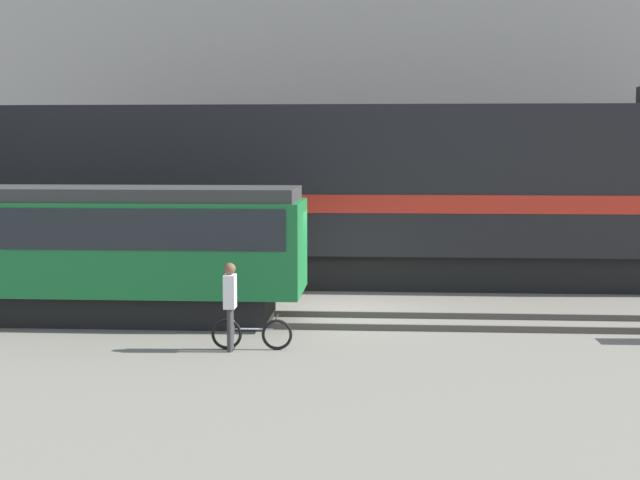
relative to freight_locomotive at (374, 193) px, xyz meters
The scene contains 8 objects.
ground_plane 5.16m from the freight_locomotive, 103.36° to the right, with size 120.00×120.00×0.00m, color slate.
track_near 6.39m from the freight_locomotive, 100.07° to the right, with size 60.00×1.50×0.14m.
track_far 2.80m from the freight_locomotive, behind, with size 60.00×1.51×0.14m.
building_backdrop 9.96m from the freight_locomotive, 96.21° to the left, with size 36.83×6.00×11.83m.
freight_locomotive is the anchor object (origin of this frame).
streetcar 9.66m from the freight_locomotive, 143.34° to the right, with size 12.31×2.54×3.09m.
bicycle 9.08m from the freight_locomotive, 105.52° to the right, with size 1.62×0.44×0.68m.
person 9.17m from the freight_locomotive, 107.71° to the right, with size 0.23×0.36×1.75m.
Camera 1 is at (1.19, -21.33, 4.03)m, focal length 50.00 mm.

